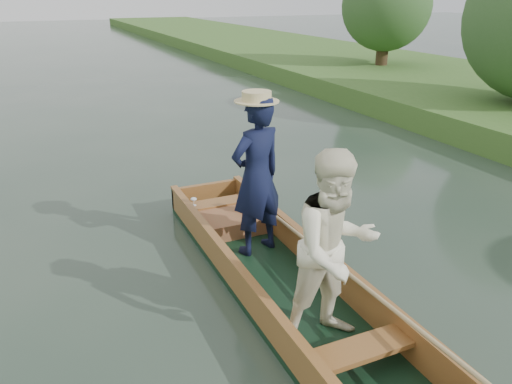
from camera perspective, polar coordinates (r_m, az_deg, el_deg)
name	(u,v)px	position (r m, az deg, el deg)	size (l,w,h in m)	color
ground	(277,286)	(5.86, 2.44, -10.67)	(120.00, 120.00, 0.00)	#283D30
trees_far	(192,22)	(12.40, -7.31, 18.68)	(22.68, 12.01, 4.44)	#47331E
punt	(288,234)	(5.37, 3.63, -4.78)	(1.12, 5.05, 2.09)	black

